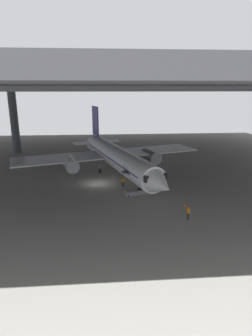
{
  "coord_description": "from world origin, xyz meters",
  "views": [
    {
      "loc": [
        1.32,
        -47.76,
        16.36
      ],
      "look_at": [
        5.09,
        0.28,
        2.68
      ],
      "focal_mm": 30.32,
      "sensor_mm": 36.0,
      "label": 1
    }
  ],
  "objects_px": {
    "crew_worker_by_stairs": "(123,181)",
    "traffic_cone_orange": "(185,205)",
    "crew_worker_near_nose": "(188,212)",
    "boarding_stairs": "(136,189)",
    "airplane_main": "(116,157)"
  },
  "relations": [
    {
      "from": "boarding_stairs",
      "to": "crew_worker_near_nose",
      "type": "xyz_separation_m",
      "value": [
        5.66,
        -9.58,
        0.25
      ]
    },
    {
      "from": "boarding_stairs",
      "to": "crew_worker_near_nose",
      "type": "distance_m",
      "value": 11.13
    },
    {
      "from": "crew_worker_near_nose",
      "to": "crew_worker_by_stairs",
      "type": "distance_m",
      "value": 15.31
    },
    {
      "from": "boarding_stairs",
      "to": "crew_worker_by_stairs",
      "type": "xyz_separation_m",
      "value": [
        -1.84,
        3.77,
        0.17
      ]
    },
    {
      "from": "crew_worker_by_stairs",
      "to": "boarding_stairs",
      "type": "bearing_deg",
      "value": -63.96
    },
    {
      "from": "airplane_main",
      "to": "crew_worker_near_nose",
      "type": "distance_m",
      "value": 22.05
    },
    {
      "from": "crew_worker_near_nose",
      "to": "traffic_cone_orange",
      "type": "bearing_deg",
      "value": 80.04
    },
    {
      "from": "crew_worker_near_nose",
      "to": "boarding_stairs",
      "type": "bearing_deg",
      "value": 120.56
    },
    {
      "from": "crew_worker_by_stairs",
      "to": "traffic_cone_orange",
      "type": "xyz_separation_m",
      "value": [
        8.16,
        -9.56,
        -0.63
      ]
    },
    {
      "from": "boarding_stairs",
      "to": "crew_worker_near_nose",
      "type": "bearing_deg",
      "value": -59.44
    },
    {
      "from": "airplane_main",
      "to": "crew_worker_by_stairs",
      "type": "distance_m",
      "value": 7.45
    },
    {
      "from": "boarding_stairs",
      "to": "crew_worker_near_nose",
      "type": "height_order",
      "value": "boarding_stairs"
    },
    {
      "from": "boarding_stairs",
      "to": "traffic_cone_orange",
      "type": "bearing_deg",
      "value": -42.49
    },
    {
      "from": "boarding_stairs",
      "to": "airplane_main",
      "type": "bearing_deg",
      "value": 104.04
    },
    {
      "from": "crew_worker_near_nose",
      "to": "airplane_main",
      "type": "bearing_deg",
      "value": 112.35
    }
  ]
}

